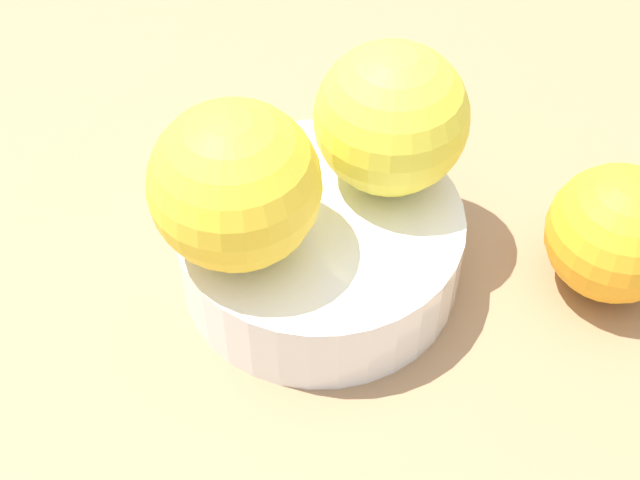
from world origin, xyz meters
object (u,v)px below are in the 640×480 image
object	(u,v)px
orange_in_bowl_1	(235,185)
orange_loose_0	(616,233)
fruit_bowl	(320,247)
orange_in_bowl_0	(391,118)

from	to	relation	value
orange_in_bowl_1	orange_loose_0	bearing A→B (deg)	-171.39
fruit_bowl	orange_in_bowl_1	distance (cm)	7.80
fruit_bowl	orange_in_bowl_1	bearing A→B (deg)	29.00
orange_in_bowl_0	orange_loose_0	bearing A→B (deg)	168.11
fruit_bowl	orange_in_bowl_0	world-z (taller)	orange_in_bowl_0
fruit_bowl	orange_in_bowl_1	xyz separation A→B (cm)	(3.79, 2.10, 6.48)
fruit_bowl	orange_in_bowl_0	size ratio (longest dim) A/B	1.89
fruit_bowl	orange_in_bowl_0	xyz separation A→B (cm)	(-3.32, -3.29, 6.34)
orange_in_bowl_1	orange_loose_0	xyz separation A→B (cm)	(-19.03, -2.88, -5.00)
orange_in_bowl_0	orange_in_bowl_1	distance (cm)	8.92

